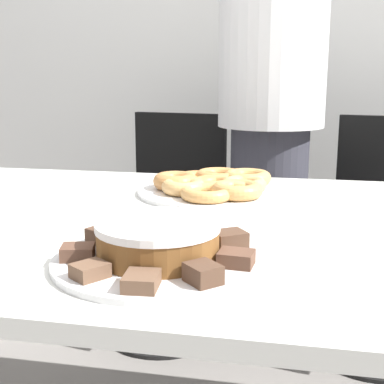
% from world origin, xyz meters
% --- Properties ---
extents(wall_back, '(8.00, 0.05, 2.60)m').
position_xyz_m(wall_back, '(0.00, 1.60, 1.30)').
color(wall_back, silver).
rests_on(wall_back, ground_plane).
extents(table, '(1.99, 0.99, 0.74)m').
position_xyz_m(table, '(0.00, 0.00, 0.67)').
color(table, silver).
rests_on(table, ground_plane).
extents(person_standing, '(0.39, 0.39, 1.69)m').
position_xyz_m(person_standing, '(0.05, 0.94, 0.89)').
color(person_standing, '#383842').
rests_on(person_standing, ground_plane).
extents(office_chair_left, '(0.51, 0.51, 0.88)m').
position_xyz_m(office_chair_left, '(-0.35, 0.96, 0.41)').
color(office_chair_left, black).
rests_on(office_chair_left, ground_plane).
extents(office_chair_right, '(0.52, 0.52, 0.88)m').
position_xyz_m(office_chair_right, '(0.48, 0.96, 0.41)').
color(office_chair_right, black).
rests_on(office_chair_right, ground_plane).
extents(plate_cake, '(0.33, 0.33, 0.01)m').
position_xyz_m(plate_cake, '(-0.06, -0.27, 0.74)').
color(plate_cake, white).
rests_on(plate_cake, table).
extents(plate_donuts, '(0.38, 0.38, 0.01)m').
position_xyz_m(plate_donuts, '(-0.05, 0.25, 0.74)').
color(plate_donuts, white).
rests_on(plate_donuts, table).
extents(frosted_cake, '(0.20, 0.20, 0.06)m').
position_xyz_m(frosted_cake, '(-0.06, -0.27, 0.78)').
color(frosted_cake, brown).
rests_on(frosted_cake, plate_cake).
extents(lamington_0, '(0.07, 0.08, 0.03)m').
position_xyz_m(lamington_0, '(-0.11, -0.16, 0.76)').
color(lamington_0, '#513828').
rests_on(lamington_0, plate_cake).
extents(lamington_1, '(0.06, 0.05, 0.03)m').
position_xyz_m(lamington_1, '(-0.17, -0.22, 0.76)').
color(lamington_1, '#513828').
rests_on(lamington_1, plate_cake).
extents(lamington_2, '(0.06, 0.05, 0.02)m').
position_xyz_m(lamington_2, '(-0.18, -0.30, 0.76)').
color(lamington_2, brown).
rests_on(lamington_2, plate_cake).
extents(lamington_3, '(0.06, 0.06, 0.02)m').
position_xyz_m(lamington_3, '(-0.13, -0.37, 0.76)').
color(lamington_3, brown).
rests_on(lamington_3, plate_cake).
extents(lamington_4, '(0.05, 0.06, 0.02)m').
position_xyz_m(lamington_4, '(-0.05, -0.40, 0.76)').
color(lamington_4, brown).
rests_on(lamington_4, plate_cake).
extents(lamington_5, '(0.06, 0.06, 0.03)m').
position_xyz_m(lamington_5, '(0.03, -0.36, 0.76)').
color(lamington_5, '#513828').
rests_on(lamington_5, plate_cake).
extents(lamington_6, '(0.06, 0.05, 0.02)m').
position_xyz_m(lamington_6, '(0.07, -0.28, 0.76)').
color(lamington_6, brown).
rests_on(lamington_6, plate_cake).
extents(lamington_7, '(0.07, 0.07, 0.03)m').
position_xyz_m(lamington_7, '(0.05, -0.20, 0.76)').
color(lamington_7, '#513828').
rests_on(lamington_7, plate_cake).
extents(lamington_8, '(0.06, 0.07, 0.03)m').
position_xyz_m(lamington_8, '(-0.02, -0.15, 0.76)').
color(lamington_8, '#513828').
rests_on(lamington_8, plate_cake).
extents(donut_0, '(0.11, 0.11, 0.03)m').
position_xyz_m(donut_0, '(-0.05, 0.25, 0.76)').
color(donut_0, tan).
rests_on(donut_0, plate_donuts).
extents(donut_1, '(0.13, 0.13, 0.03)m').
position_xyz_m(donut_1, '(-0.05, 0.35, 0.76)').
color(donut_1, '#D18E4C').
rests_on(donut_1, plate_donuts).
extents(donut_2, '(0.12, 0.12, 0.03)m').
position_xyz_m(donut_2, '(-0.10, 0.30, 0.76)').
color(donut_2, '#C68447').
rests_on(donut_2, plate_donuts).
extents(donut_3, '(0.11, 0.11, 0.04)m').
position_xyz_m(donut_3, '(-0.15, 0.24, 0.77)').
color(donut_3, '#C68447').
rests_on(donut_3, plate_donuts).
extents(donut_4, '(0.11, 0.11, 0.03)m').
position_xyz_m(donut_4, '(-0.11, 0.19, 0.76)').
color(donut_4, '#E5AD66').
rests_on(donut_4, plate_donuts).
extents(donut_5, '(0.12, 0.12, 0.03)m').
position_xyz_m(donut_5, '(-0.05, 0.14, 0.76)').
color(donut_5, tan).
rests_on(donut_5, plate_donuts).
extents(donut_6, '(0.12, 0.12, 0.04)m').
position_xyz_m(donut_6, '(0.02, 0.18, 0.76)').
color(donut_6, tan).
rests_on(donut_6, plate_donuts).
extents(donut_7, '(0.11, 0.11, 0.03)m').
position_xyz_m(donut_7, '(0.03, 0.25, 0.76)').
color(donut_7, '#E5AD66').
rests_on(donut_7, plate_donuts).
extents(donut_8, '(0.13, 0.13, 0.04)m').
position_xyz_m(donut_8, '(0.03, 0.33, 0.76)').
color(donut_8, tan).
rests_on(donut_8, plate_donuts).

